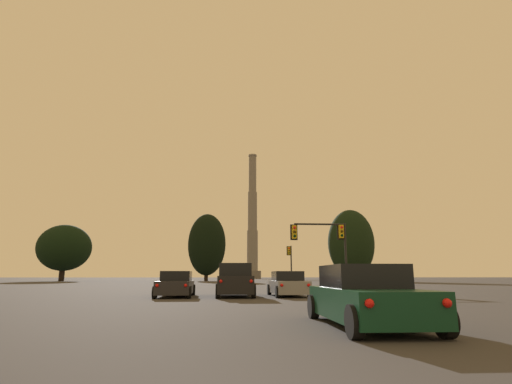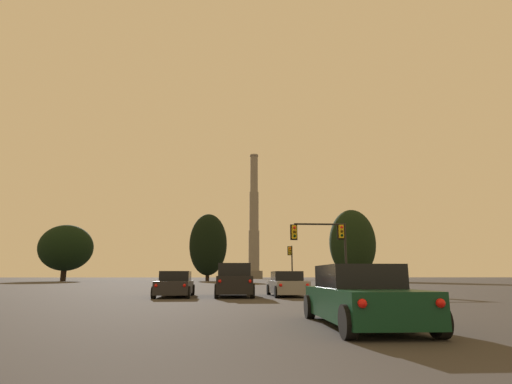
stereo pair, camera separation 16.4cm
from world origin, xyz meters
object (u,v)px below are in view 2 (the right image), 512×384
Objects in this scene: traffic_light_overhead_right at (327,239)px; traffic_light_far_right at (291,259)px; sedan_right_lane_third at (360,297)px; sedan_right_lane_front at (287,284)px; smokestack at (254,228)px; sedan_left_lane_front at (175,285)px; suv_center_lane_front at (234,281)px.

traffic_light_far_right is (0.88, 23.83, -0.58)m from traffic_light_overhead_right.
sedan_right_lane_third is 22.35m from traffic_light_overhead_right.
sedan_right_lane_front is 142.75m from smokestack.
sedan_right_lane_front is 0.09× the size of smokestack.
smokestack is at bearing 83.30° from sedan_left_lane_front.
sedan_right_lane_third is 15.29m from sedan_left_lane_front.
traffic_light_far_right reaches higher than sedan_right_lane_third.
sedan_right_lane_front is 6.47m from sedan_left_lane_front.
sedan_right_lane_third is 0.90× the size of traffic_light_far_right.
traffic_light_overhead_right is at bearing 78.57° from sedan_right_lane_third.
sedan_right_lane_front is 3.14m from suv_center_lane_front.
sedan_left_lane_front is 0.91× the size of traffic_light_far_right.
sedan_left_lane_front is at bearing 114.35° from sedan_right_lane_third.
traffic_light_overhead_right is at bearing 59.00° from sedan_right_lane_front.
suv_center_lane_front is 32.66m from traffic_light_far_right.
sedan_right_lane_front is 31.76m from traffic_light_far_right.
smokestack is at bearing 88.72° from traffic_light_overhead_right.
sedan_right_lane_front and sedan_right_lane_third have the same top height.
smokestack is (13.77, 141.39, 19.85)m from sedan_left_lane_front.
sedan_right_lane_front is 1.00× the size of sedan_right_lane_third.
suv_center_lane_front is at bearing -2.24° from sedan_left_lane_front.
suv_center_lane_front is 0.93× the size of traffic_light_overhead_right.
suv_center_lane_front is at bearing -175.73° from sedan_right_lane_front.
traffic_light_overhead_right is (4.31, 7.38, 3.36)m from sedan_right_lane_front.
smokestack reaches higher than traffic_light_far_right.
traffic_light_far_right is at bearing 83.78° from sedan_right_lane_third.
smokestack is at bearing 88.90° from traffic_light_far_right.
traffic_light_far_right reaches higher than sedan_right_lane_front.
smokestack is at bearing 86.33° from sedan_right_lane_front.
suv_center_lane_front is 143.18m from smokestack.
traffic_light_far_right is (5.19, 31.21, 2.78)m from sedan_right_lane_front.
traffic_light_far_right is (11.66, 31.42, 2.78)m from sedan_left_lane_front.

